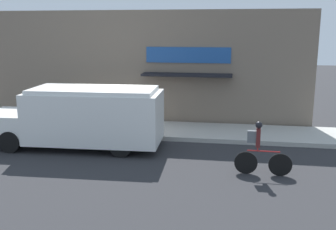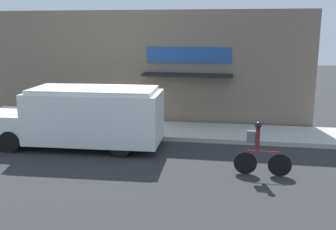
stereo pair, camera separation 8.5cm
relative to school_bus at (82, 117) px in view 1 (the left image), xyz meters
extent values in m
plane|color=#2B2B2D|center=(0.78, 1.29, -1.15)|extent=(70.00, 70.00, 0.00)
cube|color=#ADAAA3|center=(0.78, 2.62, -1.07)|extent=(28.00, 2.65, 0.17)
cube|color=#756656|center=(0.78, 4.16, 1.41)|extent=(16.22, 0.18, 5.13)
cube|color=#1E4C93|center=(3.42, 4.05, 2.03)|extent=(3.75, 0.05, 0.69)
cube|color=black|center=(3.42, 3.65, 1.20)|extent=(3.94, 0.84, 0.10)
cube|color=white|center=(0.48, 0.02, 0.03)|extent=(4.89, 2.32, 1.82)
cube|color=white|center=(-2.77, -0.11, -0.38)|extent=(1.76, 2.03, 1.00)
cube|color=white|center=(0.48, 0.02, 1.01)|extent=(4.50, 2.14, 0.14)
cube|color=red|center=(-0.89, 1.28, 0.12)|extent=(0.04, 0.44, 0.44)
cylinder|color=black|center=(-2.41, 0.81, -0.77)|extent=(0.78, 0.29, 0.78)
cylinder|color=black|center=(-2.34, -1.00, -0.77)|extent=(0.78, 0.29, 0.78)
cylinder|color=black|center=(1.62, 0.97, -0.77)|extent=(0.78, 0.29, 0.78)
cylinder|color=black|center=(1.69, -0.84, -0.77)|extent=(0.78, 0.29, 0.78)
cylinder|color=black|center=(6.89, -1.82, -0.81)|extent=(0.70, 0.06, 0.70)
cylinder|color=black|center=(5.89, -1.79, -0.81)|extent=(0.70, 0.06, 0.70)
cylinder|color=red|center=(6.39, -1.81, -0.41)|extent=(0.96, 0.06, 0.04)
cylinder|color=red|center=(6.21, -1.80, -0.35)|extent=(0.04, 0.04, 0.12)
cube|color=#561E1E|center=(6.21, -1.80, 0.00)|extent=(0.12, 0.20, 0.57)
sphere|color=black|center=(6.21, -1.80, 0.39)|extent=(0.21, 0.21, 0.21)
cube|color=#565B60|center=(6.02, -1.80, 0.03)|extent=(0.26, 0.15, 0.36)
cylinder|color=slate|center=(-0.28, 3.47, -0.56)|extent=(0.61, 0.61, 0.84)
cylinder|color=black|center=(-0.28, 3.47, -0.12)|extent=(0.62, 0.62, 0.04)
camera|label=1|loc=(5.40, -13.33, 3.18)|focal=42.00mm
camera|label=2|loc=(5.48, -13.32, 3.18)|focal=42.00mm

